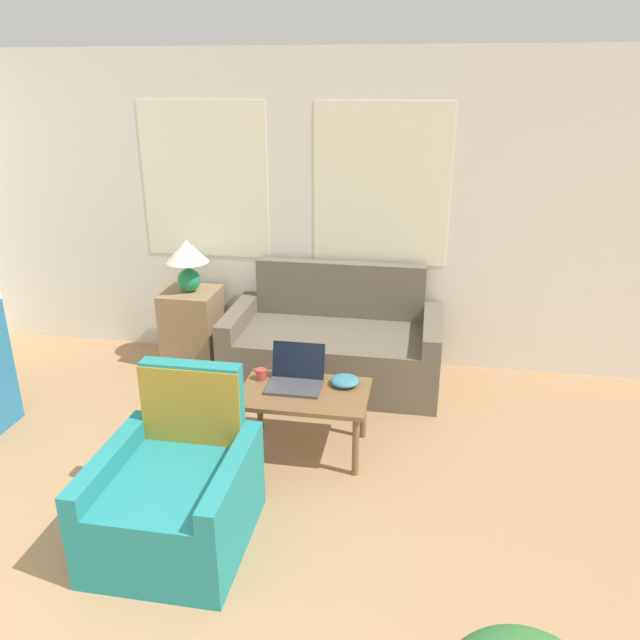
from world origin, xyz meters
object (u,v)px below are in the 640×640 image
object	(u,v)px
table_lamp	(187,258)
cup_navy	(261,374)
couch	(334,348)
armchair	(178,495)
coffee_table	(304,399)
laptop	(296,377)
snack_bowl	(345,381)

from	to	relation	value
table_lamp	cup_navy	xyz separation A→B (m)	(0.92, -1.09, -0.47)
couch	armchair	xyz separation A→B (m)	(-0.54, -2.05, -0.01)
coffee_table	laptop	distance (m)	0.16
snack_bowl	laptop	bearing A→B (deg)	-170.19
cup_navy	couch	bearing A→B (deg)	69.88
couch	armchair	distance (m)	2.12
armchair	laptop	bearing A→B (deg)	67.46
couch	cup_navy	distance (m)	1.05
table_lamp	coffee_table	distance (m)	1.83
couch	snack_bowl	xyz separation A→B (m)	(0.22, -0.96, 0.19)
armchair	cup_navy	bearing A→B (deg)	80.50
armchair	table_lamp	bearing A→B (deg)	108.63
coffee_table	laptop	world-z (taller)	laptop
table_lamp	laptop	world-z (taller)	table_lamp
armchair	laptop	world-z (taller)	armchair
cup_navy	snack_bowl	size ratio (longest dim) A/B	0.39
cup_navy	armchair	bearing A→B (deg)	-99.50
cup_navy	snack_bowl	distance (m)	0.58
couch	snack_bowl	bearing A→B (deg)	-77.03
coffee_table	snack_bowl	size ratio (longest dim) A/B	4.35
coffee_table	couch	bearing A→B (deg)	88.40
table_lamp	snack_bowl	world-z (taller)	table_lamp
laptop	cup_navy	world-z (taller)	laptop
snack_bowl	cup_navy	bearing A→B (deg)	-178.49
table_lamp	laptop	bearing A→B (deg)	-44.24
couch	armchair	world-z (taller)	couch
laptop	table_lamp	bearing A→B (deg)	135.76
laptop	couch	bearing A→B (deg)	84.09
laptop	snack_bowl	distance (m)	0.33
laptop	armchair	bearing A→B (deg)	-112.54
coffee_table	snack_bowl	bearing A→B (deg)	29.12
table_lamp	cup_navy	size ratio (longest dim) A/B	5.99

